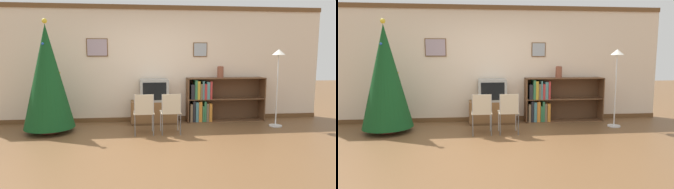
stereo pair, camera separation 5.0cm
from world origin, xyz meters
The scene contains 10 objects.
ground_plane centered at (0.00, 0.00, 0.00)m, with size 24.00×24.00×0.00m, color brown.
wall_back centered at (0.00, 2.16, 1.35)m, with size 8.26×0.11×2.70m.
christmas_tree centered at (-2.15, 1.29, 1.13)m, with size 1.00×1.00×2.28m.
tv_console centered at (0.02, 1.85, 0.26)m, with size 1.06×0.48×0.52m.
television centered at (0.02, 1.85, 0.77)m, with size 0.63×0.47×0.50m.
folding_chair_left centered at (-0.24, 0.86, 0.47)m, with size 0.40×0.40×0.82m.
folding_chair_right centered at (0.29, 0.86, 0.47)m, with size 0.40×0.40×0.82m.
bookshelf centered at (1.39, 1.92, 0.50)m, with size 1.85×0.36×1.03m.
vase centered at (1.59, 1.90, 1.17)m, with size 0.15×0.15×0.27m.
standing_lamp centered at (2.68, 1.25, 1.30)m, with size 0.28×0.28×1.69m.
Camera 1 is at (-0.44, -4.92, 1.59)m, focal length 32.00 mm.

